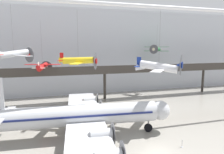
% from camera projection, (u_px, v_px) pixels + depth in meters
% --- Properties ---
extents(ground_plane, '(260.00, 260.00, 0.00)m').
position_uv_depth(ground_plane, '(158.00, 153.00, 25.30)').
color(ground_plane, gray).
extents(hangar_back_wall, '(140.00, 3.00, 23.82)m').
position_uv_depth(hangar_back_wall, '(98.00, 52.00, 57.71)').
color(hangar_back_wall, silver).
rests_on(hangar_back_wall, ground).
extents(mezzanine_walkway, '(110.00, 3.20, 8.82)m').
position_uv_depth(mezzanine_walkway, '(106.00, 72.00, 49.96)').
color(mezzanine_walkway, '#38332D').
rests_on(mezzanine_walkway, ground).
extents(ceiling_truss_beam, '(120.00, 0.60, 0.60)m').
position_uv_depth(ceiling_truss_beam, '(133.00, 5.00, 31.10)').
color(ceiling_truss_beam, silver).
extents(airliner_silver_main, '(28.86, 32.82, 9.30)m').
position_uv_depth(airliner_silver_main, '(79.00, 116.00, 29.18)').
color(airliner_silver_main, silver).
rests_on(airliner_silver_main, ground).
extents(suspended_plane_yellow_lowwing, '(6.75, 7.81, 9.74)m').
position_uv_depth(suspended_plane_yellow_lowwing, '(78.00, 61.00, 33.57)').
color(suspended_plane_yellow_lowwing, yellow).
extents(suspended_plane_green_biplane, '(5.82, 5.82, 7.92)m').
position_uv_depth(suspended_plane_green_biplane, '(156.00, 49.00, 56.33)').
color(suspended_plane_green_biplane, '#1E6B33').
extents(suspended_plane_white_twin, '(7.89, 8.17, 10.47)m').
position_uv_depth(suspended_plane_white_twin, '(159.00, 67.00, 33.20)').
color(suspended_plane_white_twin, silver).
extents(suspended_plane_red_highwing, '(7.82, 6.49, 11.98)m').
position_uv_depth(suspended_plane_red_highwing, '(43.00, 67.00, 44.48)').
color(suspended_plane_red_highwing, red).
extents(suspended_plane_silver_racer, '(5.65, 5.84, 8.53)m').
position_uv_depth(suspended_plane_silver_racer, '(14.00, 54.00, 29.65)').
color(suspended_plane_silver_racer, silver).
extents(stanchion_barrier, '(0.36, 0.36, 1.08)m').
position_uv_depth(stanchion_barrier, '(182.00, 145.00, 26.73)').
color(stanchion_barrier, '#B2B5BA').
rests_on(stanchion_barrier, ground).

